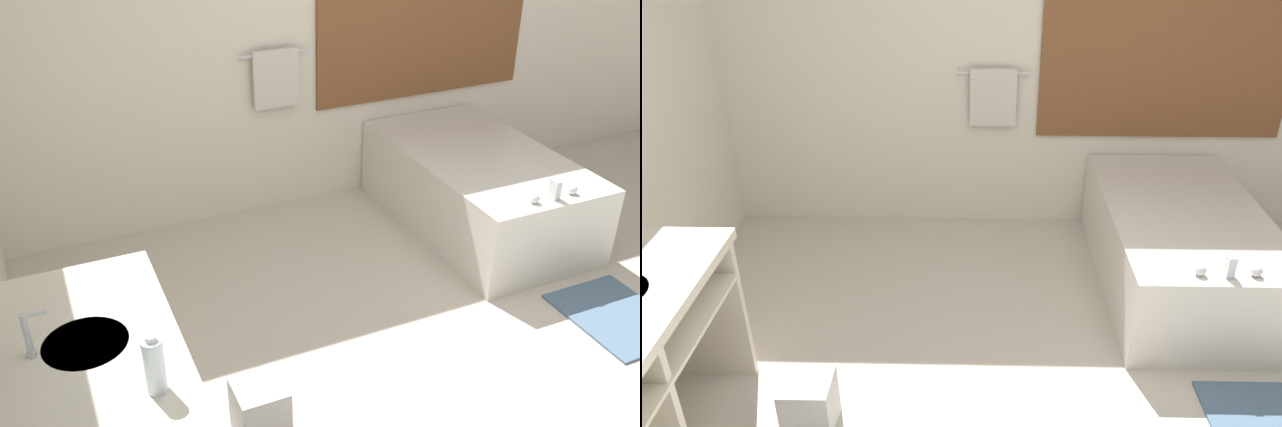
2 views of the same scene
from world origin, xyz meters
The scene contains 7 objects.
ground_plane centered at (0.00, 0.00, 0.00)m, with size 16.00×16.00×0.00m, color beige.
wall_back_with_blinds centered at (0.03, 2.23, 1.34)m, with size 7.40×0.13×2.70m.
sink_faucet centered at (-2.04, -0.04, 0.96)m, with size 0.09×0.04×0.18m.
bathtub centered at (0.86, 1.37, 0.30)m, with size 0.93×1.65×0.67m.
water_bottle_1 centered at (-1.68, -0.38, 0.98)m, with size 0.07×0.07×0.23m.
waste_bin centered at (-1.18, 0.11, 0.14)m, with size 0.23×0.23×0.29m.
bath_mat centered at (0.99, 0.11, 0.01)m, with size 0.53×0.67×0.02m.
Camera 1 is at (-1.91, -2.20, 2.51)m, focal length 40.00 mm.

